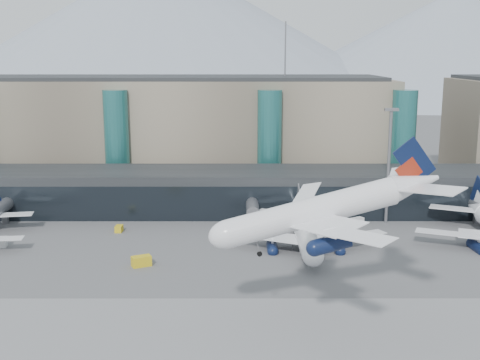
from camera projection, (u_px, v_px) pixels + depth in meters
name	position (u px, v px, depth m)	size (l,w,h in m)	color
ground	(259.00, 312.00, 87.90)	(900.00, 900.00, 0.00)	#515154
concourse	(251.00, 191.00, 143.38)	(170.00, 27.00, 10.00)	black
terminal_main	(163.00, 131.00, 172.79)	(130.00, 30.00, 31.00)	gray
teal_towers	(193.00, 144.00, 157.44)	(116.40, 19.40, 46.00)	#266A6A
mountain_ridge	(265.00, 42.00, 450.44)	(910.00, 400.00, 110.00)	gray
lightmast_mid	(389.00, 159.00, 131.94)	(3.00, 1.20, 25.60)	slate
hero_jet	(335.00, 201.00, 80.26)	(33.64, 33.41, 10.89)	white
jet_parked_mid	(304.00, 225.00, 118.02)	(34.34, 33.05, 11.05)	white
veh_b	(119.00, 229.00, 127.70)	(2.33, 1.43, 1.34)	gold
veh_c	(309.00, 252.00, 112.11)	(3.07, 1.62, 1.70)	#4A4B4F
veh_d	(357.00, 221.00, 132.77)	(2.84, 1.52, 1.62)	silver
veh_g	(305.00, 228.00, 128.31)	(2.25, 1.31, 1.31)	silver
veh_h	(141.00, 261.00, 106.88)	(3.38, 1.78, 1.87)	gold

